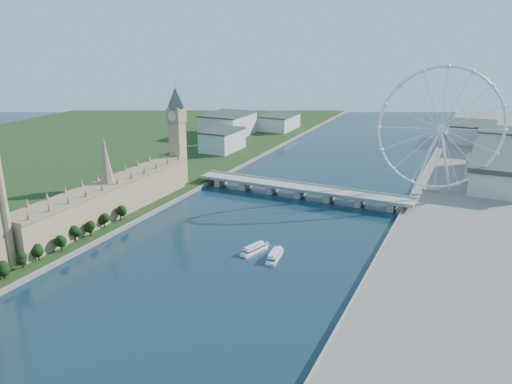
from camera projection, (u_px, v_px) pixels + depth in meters
The scene contains 11 objects.
ground at pixel (81, 376), 238.61m from camera, with size 2000.00×2000.00×0.00m, color #173240.
bank_left at pixel (10, 168), 595.39m from camera, with size 500.00×1400.00×6.00m, color slate.
tree_row at pixel (24, 259), 338.21m from camera, with size 7.75×199.75×20.63m.
parliament_range at pixel (109, 199), 430.90m from camera, with size 24.00×200.00×70.00m.
big_ben at pixel (177, 123), 508.83m from camera, with size 20.02×20.02×110.00m.
westminster_bridge at pixel (300, 190), 494.50m from camera, with size 220.00×22.00×9.50m.
london_eye at pixel (441, 129), 474.32m from camera, with size 113.60×39.12×124.30m.
county_hall at pixel (495, 183), 537.42m from camera, with size 54.00×144.00×35.00m, color beige, non-canonical shape.
city_skyline at pixel (392, 135), 699.02m from camera, with size 505.00×280.00×32.00m.
tour_boat_near at pixel (254, 252), 371.66m from camera, with size 7.04×27.65×6.09m, color silver, non-canonical shape.
tour_boat_far at pixel (275, 259), 360.63m from camera, with size 7.08×27.80×6.12m, color silver, non-canonical shape.
Camera 1 is at (160.82, -144.64, 157.99)m, focal length 35.00 mm.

